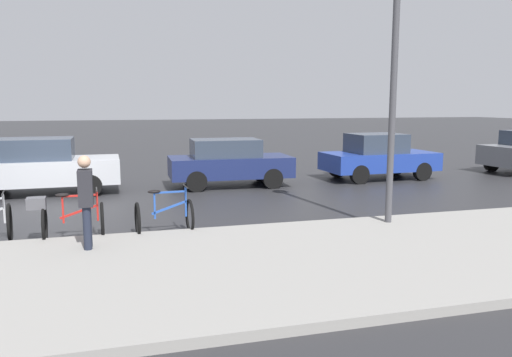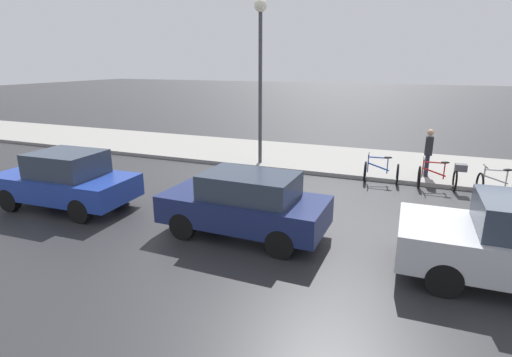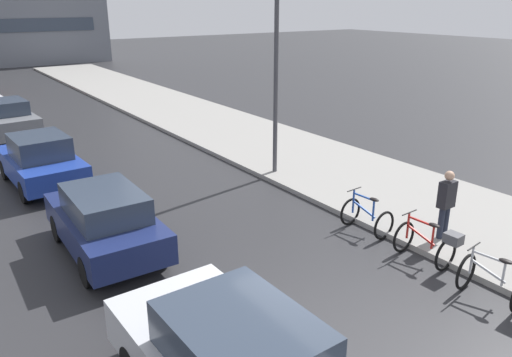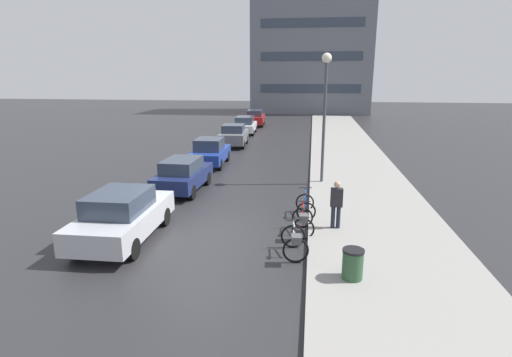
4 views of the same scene
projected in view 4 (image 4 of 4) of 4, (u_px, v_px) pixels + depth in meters
name	position (u px, v px, depth m)	size (l,w,h in m)	color
ground_plane	(199.00, 236.00, 13.26)	(140.00, 140.00, 0.00)	#28282B
sidewalk_kerb	(354.00, 170.00, 22.01)	(4.80, 60.00, 0.14)	gray
bicycle_nearest	(295.00, 241.00, 11.61)	(0.89, 1.40, 0.98)	black
bicycle_second	(303.00, 221.00, 13.21)	(0.79, 1.40, 1.01)	black
bicycle_third	(305.00, 206.00, 15.03)	(0.79, 1.16, 1.01)	black
car_silver	(122.00, 216.00, 12.75)	(2.04, 4.43, 1.65)	#B2B5BA
car_navy	(183.00, 175.00, 18.16)	(1.82, 3.92, 1.53)	navy
car_blue	(210.00, 152.00, 23.40)	(1.97, 4.03, 1.61)	navy
car_grey	(234.00, 135.00, 29.71)	(2.10, 4.04, 1.63)	slate
car_white	(245.00, 125.00, 35.97)	(2.05, 4.32, 1.57)	silver
car_red	(255.00, 118.00, 41.64)	(2.08, 4.47, 1.65)	#AD1919
pedestrian	(336.00, 203.00, 13.38)	(0.40, 0.25, 1.78)	#1E2333
streetlamp	(325.00, 95.00, 18.46)	(0.46, 0.46, 6.16)	#424247
trash_bin	(353.00, 266.00, 10.14)	(0.55, 0.55, 0.93)	#2D5133
building_facade_main	(312.00, 42.00, 55.27)	(15.98, 9.15, 19.11)	slate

